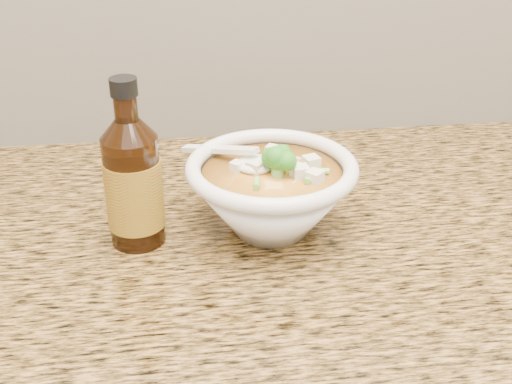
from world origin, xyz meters
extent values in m
cube|color=olive|center=(0.00, 1.68, 0.88)|extent=(4.00, 0.68, 0.04)
cylinder|color=white|center=(-0.09, 1.67, 0.90)|extent=(0.09, 0.09, 0.01)
torus|color=white|center=(-0.09, 1.67, 0.99)|extent=(0.22, 0.22, 0.02)
torus|color=beige|center=(-0.08, 1.65, 0.98)|extent=(0.14, 0.14, 0.00)
torus|color=beige|center=(-0.08, 1.67, 0.98)|extent=(0.13, 0.13, 0.00)
torus|color=beige|center=(-0.10, 1.65, 0.98)|extent=(0.12, 0.12, 0.00)
torus|color=beige|center=(-0.10, 1.66, 0.98)|extent=(0.08, 0.08, 0.00)
torus|color=beige|center=(-0.08, 1.66, 0.98)|extent=(0.14, 0.14, 0.00)
torus|color=beige|center=(-0.10, 1.67, 0.97)|extent=(0.13, 0.13, 0.00)
torus|color=beige|center=(-0.10, 1.68, 0.97)|extent=(0.12, 0.12, 0.00)
cube|color=silver|center=(-0.07, 1.67, 0.99)|extent=(0.02, 0.02, 0.02)
cube|color=silver|center=(-0.08, 1.64, 0.99)|extent=(0.03, 0.03, 0.02)
cube|color=silver|center=(-0.12, 1.62, 0.99)|extent=(0.02, 0.02, 0.02)
cube|color=silver|center=(-0.08, 1.64, 0.99)|extent=(0.02, 0.02, 0.02)
cube|color=silver|center=(-0.14, 1.69, 0.99)|extent=(0.02, 0.02, 0.02)
cube|color=silver|center=(-0.10, 1.61, 0.99)|extent=(0.02, 0.02, 0.02)
cube|color=silver|center=(-0.08, 1.65, 0.99)|extent=(0.02, 0.02, 0.02)
cube|color=silver|center=(-0.10, 1.69, 0.99)|extent=(0.02, 0.02, 0.02)
ellipsoid|color=#196014|center=(-0.09, 1.65, 1.00)|extent=(0.04, 0.04, 0.04)
cylinder|color=#78CC4E|center=(-0.07, 1.65, 0.99)|extent=(0.02, 0.02, 0.01)
cylinder|color=#78CC4E|center=(-0.06, 1.72, 0.99)|extent=(0.01, 0.02, 0.01)
cylinder|color=#78CC4E|center=(-0.11, 1.60, 0.99)|extent=(0.02, 0.02, 0.01)
cylinder|color=#78CC4E|center=(-0.13, 1.62, 0.99)|extent=(0.02, 0.01, 0.01)
cylinder|color=#78CC4E|center=(-0.13, 1.66, 0.99)|extent=(0.02, 0.02, 0.01)
ellipsoid|color=white|center=(-0.11, 1.68, 0.99)|extent=(0.05, 0.05, 0.02)
cube|color=white|center=(-0.15, 1.72, 0.99)|extent=(0.10, 0.09, 0.03)
cylinder|color=#331707|center=(-0.26, 1.66, 0.97)|extent=(0.08, 0.08, 0.14)
cylinder|color=#331707|center=(-0.26, 1.66, 1.08)|extent=(0.03, 0.03, 0.03)
cylinder|color=black|center=(-0.26, 1.66, 1.10)|extent=(0.04, 0.04, 0.02)
cylinder|color=red|center=(-0.26, 1.66, 0.97)|extent=(0.08, 0.08, 0.09)
camera|label=1|loc=(-0.20, 0.95, 1.35)|focal=45.00mm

